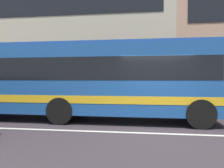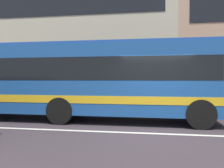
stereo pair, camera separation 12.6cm
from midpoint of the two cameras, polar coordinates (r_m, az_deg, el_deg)
ground_plane at (r=7.25m, az=10.93°, el=-12.16°), size 160.00×160.00×0.00m
lane_centre_line at (r=7.25m, az=10.93°, el=-12.13°), size 60.00×0.16×0.01m
apartment_block_left at (r=24.58m, az=-14.21°, el=13.40°), size 22.64×10.94×13.63m
transit_bus at (r=9.42m, az=-7.15°, el=1.45°), size 10.66×2.61×3.09m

